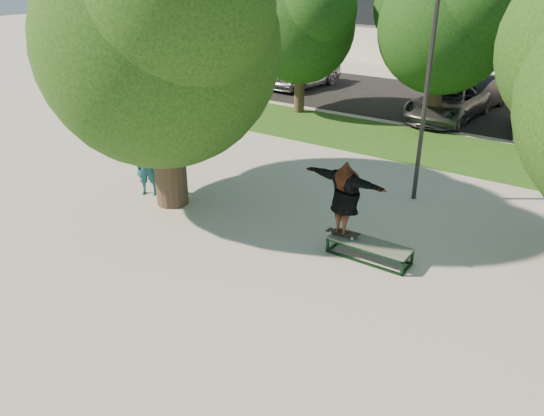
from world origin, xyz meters
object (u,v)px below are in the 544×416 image
Objects in this scene: car_silver_a at (304,71)px; car_grey at (448,103)px; bystander at (147,164)px; car_dark at (474,93)px; grind_box at (369,251)px; tree_left at (158,30)px; lamppost at (428,83)px; car_silver_b at (541,116)px.

car_silver_a reaches higher than car_grey.
bystander reaches higher than car_dark.
car_grey is (4.24, 12.42, -0.20)m from bystander.
grind_box is 1.01× the size of bystander.
tree_left is 15.52m from car_dark.
car_grey is (-2.32, 12.18, 0.50)m from grind_box.
car_silver_b is (1.57, 8.56, -2.50)m from lamppost.
lamppost is at bearing -72.53° from car_dark.
car_dark reaches higher than car_silver_b.
tree_left is at bearing -66.59° from car_silver_a.
car_silver_a is at bearing 73.55° from bystander.
car_dark is 0.90× the size of car_grey.
car_silver_b is at bearing 2.41° from car_grey.
lamppost is at bearing -112.29° from car_silver_b.
car_silver_a is at bearing -169.02° from car_dark.
car_silver_a is (-10.40, 14.14, 0.60)m from grind_box.
car_silver_a is at bearing 126.32° from grind_box.
grind_box is at bearing -107.37° from car_silver_b.
tree_left reaches higher than lamppost.
tree_left is 7.09m from grind_box.
lamppost reaches higher than car_grey.
car_grey is at bearing 169.07° from car_silver_b.
car_silver_b is (3.07, -2.13, -0.08)m from car_dark.
tree_left is 1.53× the size of car_silver_a.
lamppost is 3.42× the size of bystander.
car_dark is 2.23m from car_grey.
car_grey is at bearing 102.78° from lamppost.
lamppost is 9.05m from car_silver_b.
tree_left is at bearing -143.58° from lamppost.
lamppost reaches higher than car_dark.
bystander is at bearing -147.56° from lamppost.
car_silver_b is at bearing 61.16° from tree_left.
grind_box is 14.50m from car_dark.
tree_left is 3.98× the size of bystander.
car_dark is (-1.50, 10.69, -2.42)m from lamppost.
car_silver_a is 0.94× the size of car_grey.
bystander is 13.12m from car_grey.
car_silver_a is 11.73m from car_silver_b.
bystander reaches higher than grind_box.
car_silver_a is 8.50m from car_dark.
grind_box is at bearing 2.26° from tree_left.
tree_left is at bearing -130.73° from car_silver_b.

